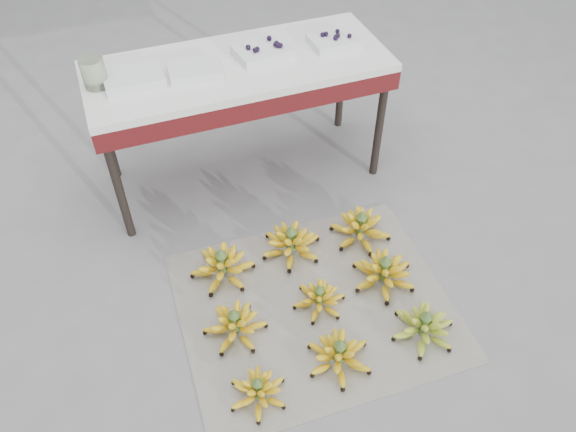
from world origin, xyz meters
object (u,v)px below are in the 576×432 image
object	(u,v)px
tray_right	(263,51)
tray_far_right	(335,40)
tray_left	(195,70)
bunch_back_center	(291,243)
bunch_mid_center	(319,298)
bunch_front_left	(258,391)
newspaper_mat	(315,306)
bunch_front_right	(424,326)
tray_far_left	(133,78)
bunch_mid_right	(384,272)
bunch_back_right	(360,228)
bunch_back_left	(222,266)
bunch_front_center	(339,355)
vendor_table	(239,77)
glass_jar	(94,73)
bunch_mid_left	(235,325)

from	to	relation	value
tray_right	tray_far_right	size ratio (longest dim) A/B	1.17
tray_left	bunch_back_center	bearing A→B (deg)	-68.03
bunch_mid_center	tray_right	xyz separation A→B (m)	(0.10, 1.06, 0.70)
bunch_front_left	newspaper_mat	bearing A→B (deg)	35.83
bunch_front_right	tray_far_left	distance (m)	1.77
bunch_mid_center	tray_far_left	xyz separation A→B (m)	(-0.56, 1.03, 0.70)
bunch_mid_right	bunch_back_right	distance (m)	0.31
bunch_front_right	tray_left	bearing A→B (deg)	125.02
bunch_back_left	tray_left	size ratio (longest dim) A/B	1.36
bunch_back_left	tray_far_left	size ratio (longest dim) A/B	1.31
tray_far_right	bunch_mid_center	bearing A→B (deg)	-115.40
bunch_mid_center	bunch_mid_right	xyz separation A→B (m)	(0.35, 0.02, 0.01)
bunch_mid_center	tray_far_right	world-z (taller)	tray_far_right
newspaper_mat	bunch_back_left	world-z (taller)	bunch_back_left
bunch_mid_center	bunch_back_center	distance (m)	0.36
bunch_front_center	vendor_table	world-z (taller)	vendor_table
bunch_mid_center	glass_jar	size ratio (longest dim) A/B	2.20
bunch_front_right	bunch_mid_center	distance (m)	0.49
tray_far_left	bunch_mid_left	bearing A→B (deg)	-82.10
bunch_back_center	tray_far_right	bearing A→B (deg)	75.54
vendor_table	tray_right	xyz separation A→B (m)	(0.14, 0.02, 0.11)
bunch_front_center	bunch_front_right	xyz separation A→B (m)	(0.41, -0.00, 0.00)
bunch_front_center	bunch_mid_center	xyz separation A→B (m)	(0.04, 0.31, -0.01)
vendor_table	tray_far_left	bearing A→B (deg)	-179.66
bunch_mid_center	bunch_back_left	size ratio (longest dim) A/B	0.86
bunch_front_center	bunch_mid_left	bearing A→B (deg)	151.07
bunch_back_left	bunch_front_right	bearing A→B (deg)	-29.00
bunch_front_center	bunch_front_right	distance (m)	0.41
bunch_front_right	vendor_table	bearing A→B (deg)	116.29
bunch_front_center	tray_far_left	bearing A→B (deg)	121.25
bunch_back_left	bunch_back_center	world-z (taller)	same
bunch_back_right	tray_left	size ratio (longest dim) A/B	1.18
bunch_front_left	bunch_mid_right	xyz separation A→B (m)	(0.76, 0.37, 0.01)
bunch_front_left	bunch_mid_center	distance (m)	0.54
bunch_front_left	tray_far_left	bearing A→B (deg)	90.66
tray_right	tray_far_left	bearing A→B (deg)	-177.68
newspaper_mat	bunch_mid_center	size ratio (longest dim) A/B	3.99
tray_far_left	tray_right	size ratio (longest dim) A/B	0.92
bunch_back_right	bunch_back_center	bearing A→B (deg)	173.57
tray_far_right	vendor_table	bearing A→B (deg)	179.72
bunch_front_left	tray_far_right	size ratio (longest dim) A/B	1.01
bunch_mid_right	vendor_table	xyz separation A→B (m)	(-0.39, 1.01, 0.58)
bunch_mid_center	tray_far_right	distance (m)	1.34
bunch_back_right	tray_right	xyz separation A→B (m)	(-0.27, 0.73, 0.69)
bunch_back_left	vendor_table	world-z (taller)	vendor_table
bunch_front_left	bunch_back_left	distance (m)	0.68
bunch_back_left	bunch_mid_center	bearing A→B (deg)	-30.15
bunch_back_right	tray_far_left	distance (m)	1.35
newspaper_mat	glass_jar	size ratio (longest dim) A/B	8.76
newspaper_mat	bunch_front_right	xyz separation A→B (m)	(0.39, -0.32, 0.06)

